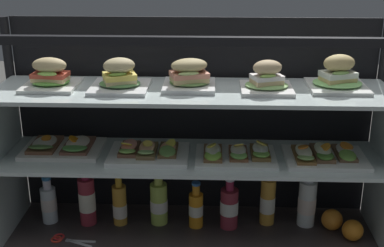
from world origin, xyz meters
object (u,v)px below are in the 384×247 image
at_px(juice_bottle_front_left_end, 229,207).
at_px(juice_bottle_back_center, 307,202).
at_px(open_sandwich_tray_far_left, 62,147).
at_px(orange_fruit_beside_bottles, 332,220).
at_px(juice_bottle_front_fourth, 268,201).
at_px(plated_roll_sandwich_mid_right, 338,77).
at_px(juice_bottle_tucked_behind, 87,200).
at_px(plated_roll_sandwich_right_of_center, 267,80).
at_px(juice_bottle_front_right_end, 49,203).
at_px(juice_bottle_near_post, 159,203).
at_px(plated_roll_sandwich_far_left, 120,78).
at_px(juice_bottle_front_middle, 196,208).
at_px(kitchen_scissors, 63,239).
at_px(plated_roll_sandwich_mid_left, 189,77).
at_px(open_sandwich_tray_near_left_corner, 324,155).
at_px(plated_roll_sandwich_far_right, 50,76).
at_px(open_sandwich_tray_near_right_corner, 148,152).
at_px(open_sandwich_tray_left_of_center, 237,154).
at_px(orange_fruit_near_left_post, 353,230).
at_px(juice_bottle_front_second, 120,205).

bearing_deg(juice_bottle_front_left_end, juice_bottle_back_center, 5.58).
height_order(open_sandwich_tray_far_left, orange_fruit_beside_bottles, open_sandwich_tray_far_left).
bearing_deg(orange_fruit_beside_bottles, juice_bottle_front_fourth, 171.19).
bearing_deg(plated_roll_sandwich_mid_right, juice_bottle_tucked_behind, -179.88).
relative_size(plated_roll_sandwich_right_of_center, juice_bottle_front_right_end, 0.91).
bearing_deg(juice_bottle_near_post, plated_roll_sandwich_far_left, -160.52).
height_order(juice_bottle_front_middle, juice_bottle_front_left_end, juice_bottle_front_left_end).
distance_m(juice_bottle_near_post, orange_fruit_beside_bottles, 0.69).
distance_m(juice_bottle_front_right_end, juice_bottle_front_left_end, 0.73).
relative_size(orange_fruit_beside_bottles, kitchen_scissors, 0.47).
distance_m(plated_roll_sandwich_mid_left, open_sandwich_tray_near_left_corner, 0.58).
xyz_separation_m(juice_bottle_near_post, juice_bottle_front_fourth, (0.44, 0.01, 0.01)).
relative_size(juice_bottle_tucked_behind, juice_bottle_front_middle, 1.25).
relative_size(plated_roll_sandwich_far_right, juice_bottle_back_center, 0.80).
xyz_separation_m(plated_roll_sandwich_mid_right, juice_bottle_front_middle, (-0.51, -0.01, -0.54)).
height_order(open_sandwich_tray_near_right_corner, juice_bottle_near_post, open_sandwich_tray_near_right_corner).
relative_size(juice_bottle_near_post, juice_bottle_front_middle, 1.12).
height_order(open_sandwich_tray_left_of_center, orange_fruit_near_left_post, open_sandwich_tray_left_of_center).
xyz_separation_m(plated_roll_sandwich_right_of_center, open_sandwich_tray_far_left, (-0.77, 0.02, -0.28)).
distance_m(plated_roll_sandwich_far_left, plated_roll_sandwich_mid_right, 0.79).
xyz_separation_m(plated_roll_sandwich_right_of_center, juice_bottle_front_left_end, (-0.12, 0.02, -0.53)).
distance_m(open_sandwich_tray_near_right_corner, juice_bottle_front_second, 0.29).
bearing_deg(juice_bottle_front_right_end, juice_bottle_front_second, -0.93).
xyz_separation_m(plated_roll_sandwich_mid_right, juice_bottle_back_center, (-0.07, 0.02, -0.52)).
relative_size(plated_roll_sandwich_mid_left, juice_bottle_near_post, 0.87).
bearing_deg(open_sandwich_tray_near_right_corner, plated_roll_sandwich_far_left, 168.58).
bearing_deg(open_sandwich_tray_near_left_corner, juice_bottle_front_second, 175.84).
bearing_deg(juice_bottle_back_center, orange_fruit_near_left_post, -33.93).
height_order(plated_roll_sandwich_right_of_center, juice_bottle_near_post, plated_roll_sandwich_right_of_center).
xyz_separation_m(open_sandwich_tray_near_right_corner, open_sandwich_tray_left_of_center, (0.33, -0.01, -0.00)).
distance_m(juice_bottle_near_post, kitchen_scissors, 0.40).
bearing_deg(juice_bottle_front_left_end, juice_bottle_front_middle, -179.69).
bearing_deg(juice_bottle_tucked_behind, juice_bottle_front_second, 1.40).
relative_size(plated_roll_sandwich_mid_left, orange_fruit_near_left_post, 2.31).
bearing_deg(orange_fruit_beside_bottles, open_sandwich_tray_left_of_center, -173.54).
height_order(juice_bottle_tucked_behind, juice_bottle_front_second, juice_bottle_tucked_behind).
height_order(plated_roll_sandwich_far_right, open_sandwich_tray_far_left, plated_roll_sandwich_far_right).
height_order(plated_roll_sandwich_far_left, juice_bottle_back_center, plated_roll_sandwich_far_left).
xyz_separation_m(juice_bottle_tucked_behind, juice_bottle_near_post, (0.29, 0.02, -0.01)).
bearing_deg(plated_roll_sandwich_mid_right, open_sandwich_tray_far_left, -179.40).
height_order(plated_roll_sandwich_right_of_center, plated_roll_sandwich_mid_right, plated_roll_sandwich_mid_right).
relative_size(plated_roll_sandwich_far_right, open_sandwich_tray_near_left_corner, 0.65).
distance_m(open_sandwich_tray_near_right_corner, juice_bottle_front_left_end, 0.40).
distance_m(plated_roll_sandwich_far_right, juice_bottle_front_second, 0.58).
bearing_deg(open_sandwich_tray_near_left_corner, plated_roll_sandwich_far_left, 178.11).
height_order(plated_roll_sandwich_mid_left, juice_bottle_tucked_behind, plated_roll_sandwich_mid_left).
height_order(plated_roll_sandwich_far_left, orange_fruit_beside_bottles, plated_roll_sandwich_far_left).
height_order(juice_bottle_near_post, juice_bottle_front_middle, juice_bottle_near_post).
bearing_deg(plated_roll_sandwich_right_of_center, open_sandwich_tray_far_left, 178.36).
bearing_deg(open_sandwich_tray_near_left_corner, juice_bottle_near_post, 173.68).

